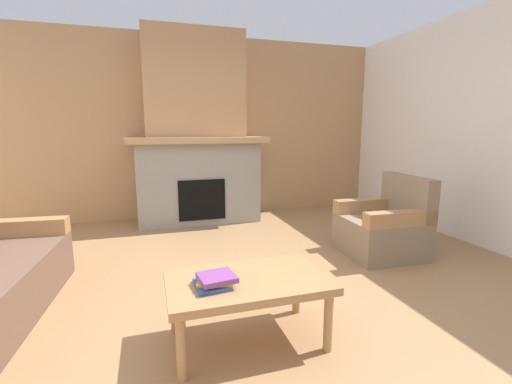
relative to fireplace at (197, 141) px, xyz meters
The scene contains 6 objects.
ground 2.87m from the fireplace, 90.00° to the right, with size 9.00×9.00×0.00m, color #9E754C.
wall_back_wood_panel 0.42m from the fireplace, 90.00° to the left, with size 6.00×0.12×2.70m, color tan.
fireplace is the anchor object (origin of this frame).
armchair 2.81m from the fireplace, 49.67° to the right, with size 0.79×0.79×0.85m.
coffee_table 3.24m from the fireplace, 92.25° to the right, with size 1.00×0.60×0.43m.
book_stack_near_edge 3.29m from the fireplace, 96.09° to the right, with size 0.25×0.23×0.07m.
Camera 1 is at (-0.68, -2.49, 1.35)m, focal length 24.53 mm.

